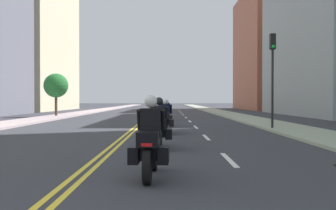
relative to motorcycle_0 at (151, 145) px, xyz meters
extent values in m
plane|color=#313239|center=(-1.45, 42.34, -0.66)|extent=(264.00, 264.00, 0.00)
cube|color=#A59196|center=(-9.62, 42.34, -0.60)|extent=(2.82, 144.00, 0.12)
cube|color=#949C88|center=(6.72, 42.34, -0.60)|extent=(2.82, 144.00, 0.12)
cube|color=yellow|center=(-1.57, 42.34, -0.65)|extent=(0.12, 132.00, 0.01)
cube|color=yellow|center=(-1.33, 42.34, -0.65)|extent=(0.12, 132.00, 0.01)
cube|color=silver|center=(1.94, 2.34, -0.65)|extent=(0.14, 2.40, 0.01)
cube|color=silver|center=(1.94, 8.34, -0.65)|extent=(0.14, 2.40, 0.01)
cube|color=silver|center=(1.94, 14.34, -0.65)|extent=(0.14, 2.40, 0.01)
cube|color=silver|center=(1.94, 20.34, -0.65)|extent=(0.14, 2.40, 0.01)
cube|color=silver|center=(1.94, 26.34, -0.65)|extent=(0.14, 2.40, 0.01)
cube|color=silver|center=(1.94, 32.34, -0.65)|extent=(0.14, 2.40, 0.01)
cube|color=silver|center=(1.94, 38.34, -0.65)|extent=(0.14, 2.40, 0.01)
cube|color=silver|center=(1.94, 44.34, -0.65)|extent=(0.14, 2.40, 0.01)
cube|color=silver|center=(1.94, 50.34, -0.65)|extent=(0.14, 2.40, 0.01)
cube|color=gray|center=(16.14, 31.56, 8.28)|extent=(7.16, 21.49, 17.88)
cube|color=beige|center=(-18.45, 50.51, 13.48)|extent=(6.00, 21.00, 28.26)
cube|color=#2D3847|center=(-21.47, 50.51, 6.41)|extent=(0.04, 17.64, 0.90)
cube|color=brown|center=(16.66, 54.98, 8.80)|extent=(8.21, 19.88, 18.92)
cube|color=#2D3847|center=(20.79, 54.98, 4.07)|extent=(0.04, 16.70, 0.90)
cube|color=#2D3847|center=(20.79, 54.98, 7.54)|extent=(0.04, 16.70, 0.90)
cube|color=#2D3847|center=(20.79, 54.98, 11.01)|extent=(0.04, 16.70, 0.90)
cube|color=#2D3847|center=(20.79, 54.98, 14.48)|extent=(0.04, 16.70, 0.90)
cylinder|color=black|center=(0.04, 0.84, -0.33)|extent=(0.17, 0.66, 0.65)
cylinder|color=black|center=(-0.03, -0.62, -0.33)|extent=(0.17, 0.66, 0.65)
cube|color=silver|center=(0.04, 0.84, 0.01)|extent=(0.15, 0.33, 0.04)
cube|color=black|center=(0.01, 0.11, -0.05)|extent=(0.37, 1.12, 0.40)
cube|color=black|center=(-0.02, -0.54, 0.17)|extent=(0.42, 0.38, 0.28)
cube|color=red|center=(-0.03, -0.73, 0.09)|extent=(0.20, 0.04, 0.06)
cube|color=black|center=(-0.29, -0.31, -0.15)|extent=(0.22, 0.45, 0.32)
cube|color=black|center=(0.27, -0.34, -0.15)|extent=(0.22, 0.45, 0.32)
cube|color=#B2C1CC|center=(0.03, 0.58, 0.33)|extent=(0.37, 0.14, 0.36)
cube|color=black|center=(0.00, 0.06, 0.44)|extent=(0.41, 0.28, 0.58)
cylinder|color=black|center=(-0.23, 0.22, 0.49)|extent=(0.11, 0.28, 0.45)
cylinder|color=black|center=(0.25, 0.20, 0.49)|extent=(0.11, 0.28, 0.45)
sphere|color=white|center=(0.00, 0.09, 0.87)|extent=(0.26, 0.26, 0.26)
cylinder|color=black|center=(0.01, 5.68, -0.35)|extent=(0.14, 0.62, 0.61)
cylinder|color=black|center=(0.11, 4.06, -0.35)|extent=(0.14, 0.62, 0.61)
cube|color=silver|center=(0.01, 5.68, -0.02)|extent=(0.16, 0.33, 0.04)
cube|color=black|center=(0.06, 4.87, -0.07)|extent=(0.39, 1.24, 0.40)
cube|color=black|center=(0.10, 4.15, 0.15)|extent=(0.42, 0.38, 0.28)
cube|color=red|center=(0.11, 3.96, 0.07)|extent=(0.20, 0.04, 0.06)
cube|color=black|center=(-0.19, 4.37, -0.17)|extent=(0.23, 0.45, 0.32)
cube|color=black|center=(0.37, 4.40, -0.17)|extent=(0.23, 0.45, 0.32)
cube|color=#B2C1CC|center=(0.03, 5.39, 0.31)|extent=(0.37, 0.14, 0.36)
cube|color=black|center=(0.06, 4.82, 0.42)|extent=(0.41, 0.28, 0.59)
cylinder|color=black|center=(-0.19, 4.96, 0.47)|extent=(0.12, 0.29, 0.45)
cylinder|color=black|center=(0.29, 4.98, 0.47)|extent=(0.12, 0.29, 0.45)
sphere|color=black|center=(0.06, 4.85, 0.86)|extent=(0.26, 0.26, 0.26)
cylinder|color=black|center=(0.27, 11.01, -0.32)|extent=(0.15, 0.68, 0.68)
cylinder|color=black|center=(0.23, 9.46, -0.32)|extent=(0.15, 0.68, 0.68)
cube|color=silver|center=(0.27, 11.01, 0.04)|extent=(0.15, 0.32, 0.04)
cube|color=black|center=(0.25, 10.23, -0.04)|extent=(0.35, 1.19, 0.40)
cube|color=black|center=(0.23, 9.54, 0.18)|extent=(0.41, 0.37, 0.28)
cube|color=red|center=(0.22, 9.35, 0.10)|extent=(0.20, 0.03, 0.06)
cube|color=black|center=(-0.04, 9.78, -0.14)|extent=(0.21, 0.44, 0.32)
cube|color=black|center=(0.52, 9.76, -0.14)|extent=(0.21, 0.44, 0.32)
cube|color=#B2C1CC|center=(0.26, 10.73, 0.34)|extent=(0.36, 0.13, 0.36)
cube|color=black|center=(0.25, 10.18, 0.41)|extent=(0.41, 0.27, 0.50)
cylinder|color=black|center=(0.01, 10.34, 0.46)|extent=(0.11, 0.28, 0.45)
cylinder|color=black|center=(0.49, 10.33, 0.46)|extent=(0.11, 0.28, 0.45)
sphere|color=white|center=(0.25, 10.21, 0.81)|extent=(0.26, 0.26, 0.26)
cylinder|color=black|center=(0.16, 15.82, -0.32)|extent=(0.16, 0.68, 0.67)
cylinder|color=black|center=(0.23, 14.29, -0.32)|extent=(0.16, 0.68, 0.67)
cube|color=silver|center=(0.16, 15.82, 0.04)|extent=(0.16, 0.33, 0.04)
cube|color=black|center=(0.20, 15.05, -0.04)|extent=(0.38, 1.18, 0.40)
cube|color=black|center=(0.23, 14.37, 0.18)|extent=(0.42, 0.38, 0.28)
cube|color=red|center=(0.24, 14.18, 0.10)|extent=(0.20, 0.04, 0.06)
cube|color=black|center=(-0.06, 14.58, -0.14)|extent=(0.22, 0.45, 0.32)
cube|color=black|center=(0.50, 14.61, -0.14)|extent=(0.22, 0.45, 0.32)
cube|color=#B2C1CC|center=(0.17, 15.54, 0.34)|extent=(0.37, 0.14, 0.36)
cube|color=black|center=(0.20, 15.00, 0.42)|extent=(0.41, 0.28, 0.52)
cylinder|color=black|center=(-0.05, 15.14, 0.47)|extent=(0.11, 0.29, 0.45)
cylinder|color=black|center=(0.43, 15.16, 0.47)|extent=(0.11, 0.29, 0.45)
sphere|color=white|center=(0.20, 15.03, 0.82)|extent=(0.26, 0.26, 0.26)
cylinder|color=black|center=(0.02, 21.23, -0.33)|extent=(0.15, 0.66, 0.66)
cylinder|color=black|center=(-0.04, 19.61, -0.33)|extent=(0.15, 0.66, 0.66)
cube|color=silver|center=(0.02, 21.23, 0.02)|extent=(0.15, 0.32, 0.04)
cube|color=black|center=(-0.01, 20.42, -0.05)|extent=(0.36, 1.25, 0.40)
cube|color=black|center=(-0.04, 19.69, 0.17)|extent=(0.41, 0.37, 0.28)
cube|color=red|center=(-0.05, 19.50, 0.09)|extent=(0.20, 0.04, 0.06)
cube|color=black|center=(-0.31, 19.94, -0.15)|extent=(0.22, 0.45, 0.32)
cube|color=black|center=(0.25, 19.92, -0.15)|extent=(0.22, 0.45, 0.32)
cube|color=#B2C1CC|center=(0.01, 20.94, 0.33)|extent=(0.36, 0.13, 0.36)
cube|color=black|center=(-0.01, 20.37, 0.42)|extent=(0.41, 0.27, 0.55)
cylinder|color=black|center=(-0.25, 20.53, 0.47)|extent=(0.11, 0.28, 0.45)
cylinder|color=black|center=(0.23, 20.51, 0.47)|extent=(0.11, 0.28, 0.45)
sphere|color=white|center=(-0.01, 20.40, 0.84)|extent=(0.26, 0.26, 0.26)
cylinder|color=black|center=(0.13, 26.27, -0.35)|extent=(0.13, 0.62, 0.62)
cylinder|color=black|center=(0.15, 24.79, -0.35)|extent=(0.13, 0.62, 0.62)
cube|color=silver|center=(0.13, 26.27, -0.02)|extent=(0.14, 0.32, 0.04)
cube|color=black|center=(0.14, 25.53, -0.07)|extent=(0.33, 1.13, 0.40)
cube|color=black|center=(0.15, 24.87, 0.15)|extent=(0.40, 0.37, 0.28)
cube|color=red|center=(0.15, 24.68, 0.07)|extent=(0.20, 0.03, 0.06)
cube|color=black|center=(-0.13, 25.08, -0.17)|extent=(0.21, 0.44, 0.32)
cube|color=black|center=(0.43, 25.09, -0.17)|extent=(0.21, 0.44, 0.32)
cube|color=#B2C1CC|center=(0.14, 26.01, 0.31)|extent=(0.36, 0.13, 0.36)
cube|color=black|center=(0.14, 25.48, 0.42)|extent=(0.40, 0.27, 0.57)
cylinder|color=black|center=(-0.10, 25.63, 0.47)|extent=(0.10, 0.28, 0.45)
cylinder|color=black|center=(0.38, 25.64, 0.47)|extent=(0.10, 0.28, 0.45)
sphere|color=black|center=(0.14, 25.51, 0.84)|extent=(0.26, 0.26, 0.26)
cylinder|color=black|center=(5.72, 12.15, 1.44)|extent=(0.12, 0.12, 4.20)
cube|color=black|center=(5.72, 12.15, 3.89)|extent=(0.28, 0.28, 0.80)
sphere|color=green|center=(5.72, 12.00, 3.61)|extent=(0.18, 0.18, 0.18)
cylinder|color=#463522|center=(-9.94, 27.75, 0.39)|extent=(0.24, 0.24, 2.10)
sphere|color=#22662D|center=(-9.94, 27.75, 2.22)|extent=(2.22, 2.22, 2.22)
camera|label=1|loc=(0.35, -7.65, 0.90)|focal=41.27mm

